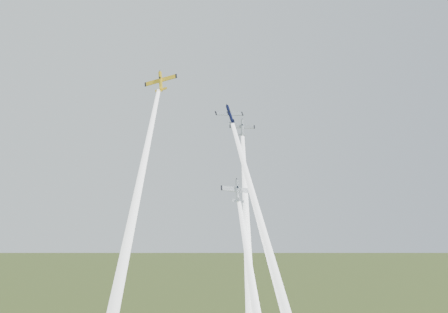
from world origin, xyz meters
TOP-DOWN VIEW (x-y plane):
  - plane_yellow at (-13.80, 4.91)m, footprint 8.74×9.42m
  - smoke_trail_yellow at (-22.35, -14.10)m, footprint 19.05×38.02m
  - plane_navy at (3.61, 1.00)m, footprint 8.50×5.95m
  - smoke_trail_navy at (5.95, -19.81)m, footprint 7.22×40.72m
  - plane_silver_right at (8.25, 5.14)m, footprint 7.85×6.05m
  - smoke_trail_silver_right at (3.00, -15.11)m, footprint 12.78×40.02m
  - plane_silver_low at (2.34, -9.26)m, footprint 8.74×5.71m

SIDE VIEW (x-z plane):
  - smoke_trail_silver_right at x=3.00m, z-range 37.59..98.96m
  - smoke_trail_navy at x=5.95m, z-range 40.17..101.57m
  - smoke_trail_yellow at x=-22.35m, z-range 48.91..110.02m
  - plane_silver_low at x=2.34m, z-range 79.61..87.60m
  - plane_silver_right at x=8.25m, z-range 97.71..104.15m
  - plane_navy at x=3.61m, z-range 99.82..107.27m
  - plane_yellow at x=-13.80m, z-range 107.07..116.92m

